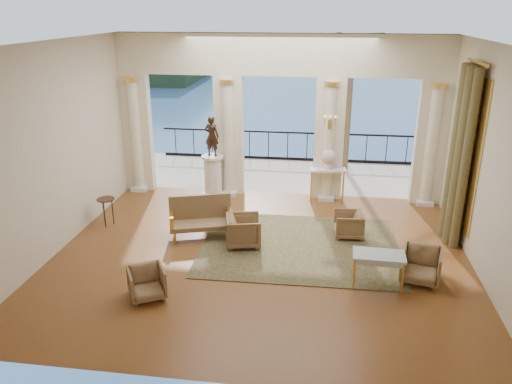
# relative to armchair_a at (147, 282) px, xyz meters

# --- Properties ---
(floor) EXTENTS (9.00, 9.00, 0.00)m
(floor) POSITION_rel_armchair_a_xyz_m (1.89, 1.92, -0.33)
(floor) COLOR #51210A
(floor) RESTS_ON ground
(room_walls) EXTENTS (9.00, 9.00, 9.00)m
(room_walls) POSITION_rel_armchair_a_xyz_m (1.89, 0.81, 2.55)
(room_walls) COLOR beige
(room_walls) RESTS_ON ground
(arcade) EXTENTS (9.00, 0.56, 4.50)m
(arcade) POSITION_rel_armchair_a_xyz_m (1.89, 5.75, 2.25)
(arcade) COLOR beige
(arcade) RESTS_ON ground
(terrace) EXTENTS (10.00, 3.60, 0.10)m
(terrace) POSITION_rel_armchair_a_xyz_m (1.89, 7.72, -0.38)
(terrace) COLOR #A89D8B
(terrace) RESTS_ON ground
(balustrade) EXTENTS (9.00, 0.06, 1.03)m
(balustrade) POSITION_rel_armchair_a_xyz_m (1.89, 9.32, 0.08)
(balustrade) COLOR black
(balustrade) RESTS_ON terrace
(palm_tree) EXTENTS (2.00, 2.00, 4.50)m
(palm_tree) POSITION_rel_armchair_a_xyz_m (3.89, 8.52, 3.76)
(palm_tree) COLOR #4C3823
(palm_tree) RESTS_ON terrace
(headland) EXTENTS (22.00, 18.00, 6.00)m
(headland) POSITION_rel_armchair_a_xyz_m (-28.11, 71.92, -3.33)
(headland) COLOR black
(headland) RESTS_ON sea
(sea) EXTENTS (160.00, 160.00, 0.00)m
(sea) POSITION_rel_armchair_a_xyz_m (1.89, 61.92, -6.33)
(sea) COLOR navy
(sea) RESTS_ON ground
(curtain) EXTENTS (0.33, 1.40, 4.09)m
(curtain) POSITION_rel_armchair_a_xyz_m (6.17, 3.42, 1.69)
(curtain) COLOR #494723
(curtain) RESTS_ON ground
(window_frame) EXTENTS (0.04, 1.60, 3.40)m
(window_frame) POSITION_rel_armchair_a_xyz_m (6.36, 3.42, 1.77)
(window_frame) COLOR #E9B64C
(window_frame) RESTS_ON room_walls
(wall_sconce) EXTENTS (0.30, 0.11, 0.33)m
(wall_sconce) POSITION_rel_armchair_a_xyz_m (3.29, 5.43, 1.90)
(wall_sconce) COLOR #E9B64C
(wall_sconce) RESTS_ON arcade
(rug) EXTENTS (4.51, 3.54, 0.02)m
(rug) POSITION_rel_armchair_a_xyz_m (2.72, 2.51, -0.32)
(rug) COLOR #293016
(rug) RESTS_ON ground
(armchair_a) EXTENTS (0.85, 0.84, 0.66)m
(armchair_a) POSITION_rel_armchair_a_xyz_m (0.00, 0.00, 0.00)
(armchair_a) COLOR #4D371D
(armchair_a) RESTS_ON ground
(armchair_b) EXTENTS (0.88, 0.84, 0.76)m
(armchair_b) POSITION_rel_armchair_a_xyz_m (5.18, 1.33, 0.05)
(armchair_b) COLOR #4D371D
(armchair_b) RESTS_ON ground
(armchair_c) EXTENTS (0.65, 0.69, 0.67)m
(armchair_c) POSITION_rel_armchair_a_xyz_m (3.83, 3.21, 0.01)
(armchair_c) COLOR #4D371D
(armchair_c) RESTS_ON ground
(armchair_d) EXTENTS (0.85, 0.89, 0.78)m
(armchair_d) POSITION_rel_armchair_a_xyz_m (1.44, 2.42, 0.06)
(armchair_d) COLOR #4D371D
(armchair_d) RESTS_ON ground
(settee) EXTENTS (1.58, 1.03, 0.97)m
(settee) POSITION_rel_armchair_a_xyz_m (0.36, 2.78, 0.15)
(settee) COLOR #4D371D
(settee) RESTS_ON ground
(game_table) EXTENTS (1.01, 0.58, 0.68)m
(game_table) POSITION_rel_armchair_a_xyz_m (4.31, 1.04, 0.28)
(game_table) COLOR #A7C3D2
(game_table) RESTS_ON ground
(pedestal) EXTENTS (0.67, 0.67, 1.23)m
(pedestal) POSITION_rel_armchair_a_xyz_m (0.08, 5.35, 0.26)
(pedestal) COLOR silver
(pedestal) RESTS_ON ground
(statue) EXTENTS (0.45, 0.34, 1.12)m
(statue) POSITION_rel_armchair_a_xyz_m (0.08, 5.35, 1.46)
(statue) COLOR #312115
(statue) RESTS_ON pedestal
(console_table) EXTENTS (1.03, 0.52, 0.94)m
(console_table) POSITION_rel_armchair_a_xyz_m (3.30, 5.47, 0.45)
(console_table) COLOR silver
(console_table) RESTS_ON ground
(urn) EXTENTS (0.41, 0.41, 0.55)m
(urn) POSITION_rel_armchair_a_xyz_m (3.30, 5.47, 0.92)
(urn) COLOR white
(urn) RESTS_ON console_table
(side_table) EXTENTS (0.43, 0.43, 0.70)m
(side_table) POSITION_rel_armchair_a_xyz_m (-2.11, 3.05, 0.27)
(side_table) COLOR black
(side_table) RESTS_ON ground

